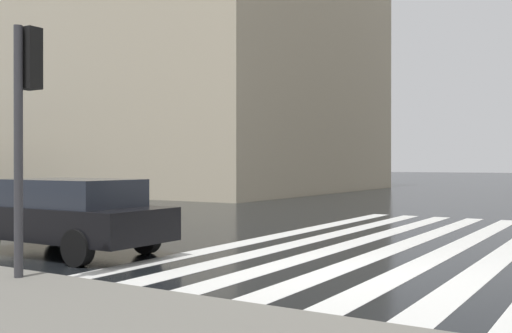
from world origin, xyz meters
name	(u,v)px	position (x,y,z in m)	size (l,w,h in m)	color
ground_plane	(345,273)	(0.00, 0.00, 0.00)	(220.00, 220.00, 0.00)	black
zebra_crossing	(434,244)	(4.00, -0.29, 0.00)	(13.00, 7.50, 0.01)	silver
haussmann_block_mid	(140,31)	(22.38, 25.04, 10.96)	(19.76, 29.28, 22.38)	beige
traffic_signal_post	(26,96)	(-3.31, 3.31, 2.62)	(0.44, 0.30, 3.43)	#333338
car_black	(68,214)	(-1.00, 5.17, 0.76)	(1.85, 4.10, 1.41)	black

